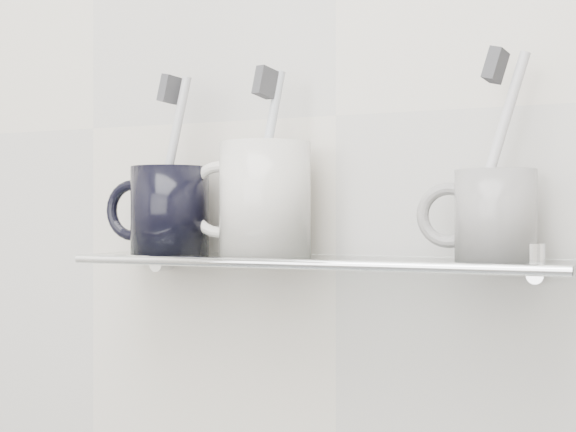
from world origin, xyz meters
The scene contains 18 objects.
wall_back centered at (0.00, 1.10, 1.25)m, with size 2.50×2.50×0.00m, color beige.
shelf_glass centered at (0.00, 1.04, 1.10)m, with size 0.50×0.12×0.01m, color silver.
shelf_rail centered at (0.00, 0.98, 1.10)m, with size 0.01×0.01×0.50m, color silver.
bracket_left centered at (-0.21, 1.09, 1.09)m, with size 0.02×0.02×0.03m, color silver.
bracket_right centered at (0.21, 1.09, 1.09)m, with size 0.02×0.02×0.03m, color silver.
mug_left centered at (-0.17, 1.04, 1.15)m, with size 0.09×0.09×0.10m, color black.
mug_left_handle centered at (-0.22, 1.04, 1.15)m, with size 0.07×0.07×0.01m, color black.
toothbrush_left centered at (-0.17, 1.04, 1.20)m, with size 0.01×0.01×0.19m, color #BBBBBB.
bristles_left centered at (-0.17, 1.04, 1.28)m, with size 0.01×0.02×0.03m, color #39393D.
mug_center centered at (-0.06, 1.04, 1.16)m, with size 0.10×0.10×0.12m, color silver.
mug_center_handle centered at (-0.11, 1.04, 1.16)m, with size 0.08×0.08×0.01m, color silver.
toothbrush_center centered at (-0.06, 1.04, 1.20)m, with size 0.01×0.01×0.19m, color #B1BBC3.
bristles_center centered at (-0.06, 1.04, 1.28)m, with size 0.01×0.02×0.03m, color #39393D.
mug_right centered at (0.18, 1.04, 1.14)m, with size 0.07×0.07×0.08m, color silver.
mug_right_handle centered at (0.13, 1.04, 1.14)m, with size 0.06×0.06×0.01m, color silver.
toothbrush_right centered at (0.18, 1.04, 1.20)m, with size 0.01×0.01×0.19m, color silver.
bristles_right centered at (0.18, 1.04, 1.28)m, with size 0.01×0.02×0.03m, color #39393D.
chrome_cap centered at (0.20, 1.04, 1.11)m, with size 0.04×0.04×0.02m, color silver.
Camera 1 is at (0.30, 0.29, 1.14)m, focal length 50.00 mm.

